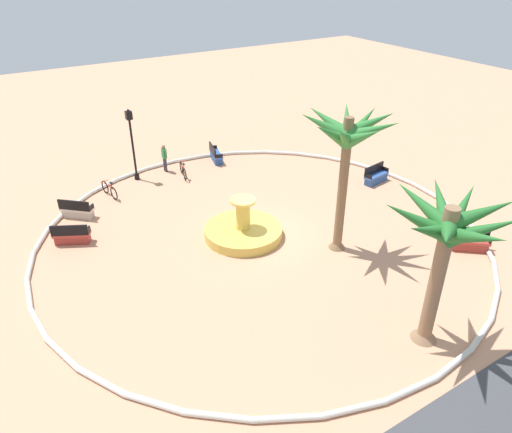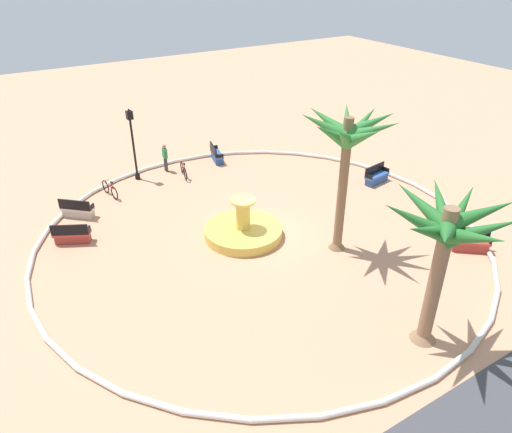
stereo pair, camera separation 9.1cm
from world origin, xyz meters
TOP-DOWN VIEW (x-y plane):
  - ground_plane at (0.00, 0.00)m, footprint 80.00×80.00m
  - plaza_curb at (0.00, 0.00)m, footprint 19.93×19.93m
  - fountain at (0.74, -0.36)m, footprint 3.51×3.51m
  - palm_tree_near_fountain at (-1.14, 8.42)m, footprint 4.14×4.15m
  - palm_tree_by_curb at (-2.30, 2.59)m, footprint 3.88×3.87m
  - bench_east at (-8.37, -1.39)m, footprint 1.66×0.75m
  - bench_west at (6.67, -6.08)m, footprint 1.52×1.45m
  - bench_north at (-7.01, 5.71)m, footprint 1.55×1.40m
  - bench_southeast at (-2.27, -8.77)m, footprint 0.89×1.67m
  - bench_southwest at (7.44, -3.87)m, footprint 1.65×1.19m
  - lamppost at (2.74, -8.79)m, footprint 0.32×0.32m
  - bicycle_red_frame at (0.37, -7.72)m, footprint 0.54×1.69m
  - bicycle_by_lamppost at (4.66, -7.47)m, footprint 0.47×1.71m
  - person_cyclist_helmet at (0.94, -8.95)m, footprint 0.22×0.53m

SIDE VIEW (x-z plane):
  - ground_plane at x=0.00m, z-range 0.00..0.00m
  - plaza_curb at x=0.00m, z-range 0.00..0.20m
  - fountain at x=0.74m, z-range -0.66..1.23m
  - bench_east at x=-8.37m, z-range -0.15..0.85m
  - bench_west at x=6.67m, z-range -0.15..0.85m
  - bench_north at x=-7.01m, z-range -0.15..0.85m
  - bench_southeast at x=-2.27m, z-range -0.15..0.85m
  - bench_southwest at x=7.44m, z-range -0.15..0.85m
  - bicycle_red_frame at x=0.37m, z-range -0.09..0.86m
  - bicycle_by_lamppost at x=4.66m, z-range -0.09..0.86m
  - person_cyclist_helmet at x=0.94m, z-range 0.10..1.73m
  - lamppost at x=2.74m, z-range 0.35..4.42m
  - palm_tree_near_fountain at x=-1.14m, z-range 1.43..6.70m
  - palm_tree_by_curb at x=-2.30m, z-range 1.85..7.98m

